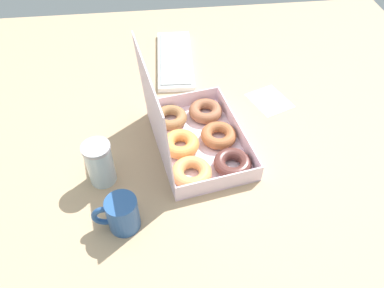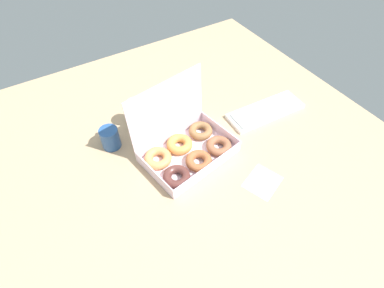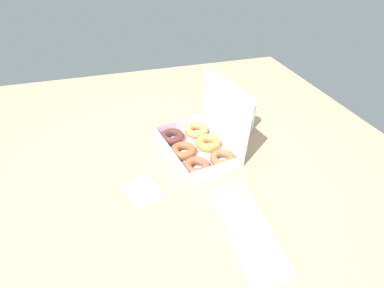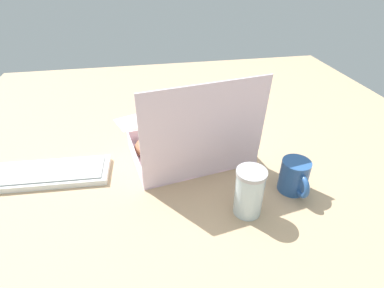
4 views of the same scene
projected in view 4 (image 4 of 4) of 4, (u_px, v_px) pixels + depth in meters
ground_plane at (200, 150)px, 101.88cm from camera, size 180.00×180.00×2.00cm
donut_box at (192, 147)px, 94.71cm from camera, size 39.56×31.49×29.62cm
keyboard at (45, 174)px, 87.65cm from camera, size 37.41×14.51×2.20cm
coffee_mug at (295, 176)px, 80.76cm from camera, size 7.68×11.29×9.39cm
glass_jar at (249, 192)px, 73.04cm from camera, size 7.39×7.39×12.96cm
paper_napkin at (134, 121)px, 116.45cm from camera, size 16.38×15.26×0.15cm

